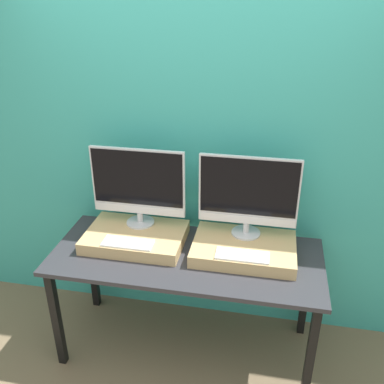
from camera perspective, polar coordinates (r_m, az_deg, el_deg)
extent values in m
cube|color=teal|center=(2.91, 0.87, 4.75)|extent=(8.00, 0.04, 2.60)
cube|color=#2D2D33|center=(2.79, -0.79, -8.62)|extent=(1.74, 0.72, 0.03)
cube|color=black|center=(3.06, -17.63, -15.83)|extent=(0.05, 0.05, 0.76)
cube|color=black|center=(2.79, 15.50, -20.31)|extent=(0.05, 0.05, 0.76)
cube|color=black|center=(3.47, -13.11, -9.51)|extent=(0.05, 0.05, 0.76)
cube|color=black|center=(3.24, 14.93, -12.65)|extent=(0.05, 0.05, 0.76)
cube|color=tan|center=(2.90, -7.53, -5.97)|extent=(0.65, 0.45, 0.08)
cylinder|color=silver|center=(2.97, -6.89, -4.01)|extent=(0.19, 0.19, 0.01)
cylinder|color=silver|center=(2.95, -6.93, -3.33)|extent=(0.04, 0.04, 0.07)
cube|color=silver|center=(2.83, -7.21, 1.35)|extent=(0.63, 0.02, 0.46)
cube|color=black|center=(2.81, -7.33, 1.79)|extent=(0.61, 0.00, 0.38)
cube|color=silver|center=(2.91, -7.08, -2.36)|extent=(0.62, 0.00, 0.06)
cube|color=silver|center=(2.76, -8.54, -6.75)|extent=(0.32, 0.13, 0.01)
cube|color=silver|center=(2.75, -8.55, -6.61)|extent=(0.31, 0.11, 0.00)
cube|color=tan|center=(2.78, 6.94, -7.49)|extent=(0.65, 0.45, 0.08)
cylinder|color=silver|center=(2.86, 7.19, -5.40)|extent=(0.19, 0.19, 0.01)
cylinder|color=silver|center=(2.83, 7.23, -4.71)|extent=(0.04, 0.04, 0.07)
cube|color=silver|center=(2.71, 7.54, 0.12)|extent=(0.63, 0.02, 0.46)
cube|color=black|center=(2.68, 7.56, 0.57)|extent=(0.61, 0.00, 0.38)
cube|color=silver|center=(2.79, 7.28, -3.71)|extent=(0.62, 0.00, 0.06)
cube|color=silver|center=(2.63, 6.72, -8.41)|extent=(0.32, 0.13, 0.01)
cube|color=silver|center=(2.63, 6.73, -8.28)|extent=(0.31, 0.11, 0.00)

